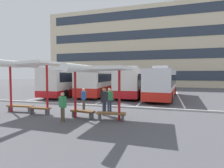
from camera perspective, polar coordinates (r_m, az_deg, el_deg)
ground_plane at (r=14.00m, az=-8.95°, el=-7.67°), size 160.00×160.00×0.00m
terminal_building at (r=45.63m, az=9.37°, el=10.61°), size 43.53×11.80×20.15m
coach_bus_0 at (r=24.18m, az=-11.22°, el=0.89°), size 2.74×12.40×3.70m
coach_bus_1 at (r=23.46m, az=-3.21°, el=0.69°), size 3.16×11.77×3.62m
coach_bus_2 at (r=22.44m, az=6.58°, el=0.54°), size 2.81×10.93×3.56m
coach_bus_3 at (r=20.70m, az=15.53°, el=0.10°), size 3.34×10.64×3.46m
lane_stripe_0 at (r=25.64m, az=-14.68°, el=-2.91°), size 0.16×14.00×0.01m
lane_stripe_1 at (r=23.93m, az=-7.13°, el=-3.25°), size 0.16×14.00×0.01m
lane_stripe_2 at (r=22.69m, az=1.41°, el=-3.57°), size 0.16×14.00×0.01m
lane_stripe_3 at (r=22.00m, az=10.71°, el=-3.82°), size 0.16×14.00×0.01m
lane_stripe_4 at (r=21.92m, az=20.35°, el=-3.98°), size 0.16×14.00×0.01m
waiting_shelter_0 at (r=13.08m, az=-25.69°, el=5.23°), size 3.95×4.28×3.42m
bench_0 at (r=14.18m, az=-26.89°, el=-6.42°), size 1.91×0.57×0.45m
bench_1 at (r=12.81m, az=-21.85°, el=-7.33°), size 1.51×0.44×0.45m
waiting_shelter_1 at (r=10.17m, az=-5.55°, el=4.38°), size 3.72×5.04×3.05m
bench_2 at (r=11.06m, az=-9.21°, el=-8.77°), size 1.54×0.59×0.45m
bench_3 at (r=10.33m, az=-0.28°, el=-9.54°), size 1.66×0.59×0.45m
platform_kerb at (r=15.17m, az=-6.76°, el=-6.60°), size 44.00×0.24×0.12m
waiting_passenger_0 at (r=11.54m, az=-2.44°, el=-4.87°), size 0.35×0.54×1.72m
waiting_passenger_1 at (r=12.60m, az=-0.82°, el=-4.49°), size 0.50×0.47×1.63m
waiting_passenger_2 at (r=13.40m, az=-8.88°, el=-4.27°), size 0.28×0.48×1.57m
waiting_passenger_3 at (r=10.30m, az=-15.27°, el=-6.37°), size 0.51×0.42×1.60m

